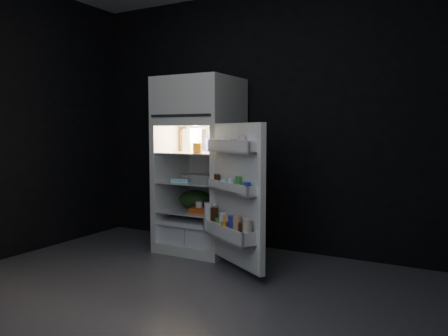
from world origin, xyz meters
The scene contains 17 objects.
floor centered at (0.00, 0.00, 0.00)m, with size 4.00×3.40×0.00m, color #55555A.
wall_back centered at (0.00, 1.70, 1.35)m, with size 4.00×0.00×2.70m, color black.
refrigerator centered at (-0.51, 1.32, 0.96)m, with size 0.76×0.71×1.78m.
fridge_door centered at (0.19, 0.74, 0.68)m, with size 0.71×0.54×1.22m.
milk_jug centered at (-0.65, 1.37, 1.15)m, with size 0.15×0.15×0.24m, color white.
mayo_jar centered at (-0.40, 1.34, 1.10)m, with size 0.11×0.11×0.14m, color #212DB4.
jam_jar centered at (-0.34, 1.30, 1.09)m, with size 0.11×0.11×0.13m, color black.
amber_bottle centered at (-0.78, 1.42, 1.14)m, with size 0.09×0.09×0.22m, color #C3711F.
small_carton centered at (-0.38, 1.06, 1.08)m, with size 0.08×0.06×0.10m, color orange.
egg_carton centered at (-0.44, 1.26, 0.76)m, with size 0.32×0.12×0.07m, color gray.
pie centered at (-0.63, 1.39, 0.75)m, with size 0.30×0.30×0.04m, color tan.
flat_package centered at (-0.60, 1.06, 0.75)m, with size 0.18×0.09×0.04m, color #9ADCEF.
wrapped_pkg centered at (-0.27, 1.47, 0.75)m, with size 0.11×0.09×0.05m, color beige.
produce_bag centered at (-0.57, 1.32, 0.52)m, with size 0.36×0.31×0.20m, color #193815.
yogurt_tray centered at (-0.37, 1.15, 0.45)m, with size 0.28×0.15×0.05m, color #C44910.
small_can_red centered at (-0.33, 1.45, 0.47)m, with size 0.07×0.07×0.09m, color #C44910.
small_can_silver centered at (-0.32, 1.46, 0.47)m, with size 0.06×0.06×0.09m, color silver.
Camera 1 is at (1.87, -2.53, 1.25)m, focal length 35.00 mm.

